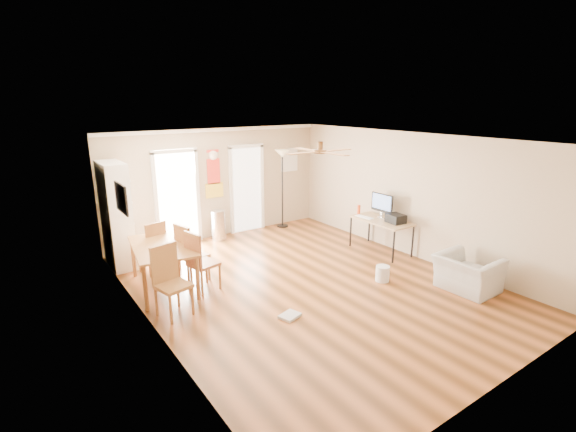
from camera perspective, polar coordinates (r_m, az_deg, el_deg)
floor at (r=7.71m, az=2.59°, el=-9.25°), size 7.00×7.00×0.00m
ceiling at (r=7.03m, az=2.85°, el=10.37°), size 5.50×7.00×0.00m
wall_back at (r=10.18m, az=-9.42°, el=4.41°), size 5.50×0.04×2.60m
wall_front at (r=5.12m, az=27.63°, el=-8.52°), size 5.50×0.04×2.60m
wall_left at (r=6.06m, az=-18.42°, el=-3.90°), size 0.04×7.00×2.60m
wall_right at (r=9.16m, az=16.50°, el=2.73°), size 0.04×7.00×2.60m
crown_molding at (r=7.03m, az=2.85°, el=10.04°), size 5.50×7.00×0.08m
kitchen_doorway at (r=9.82m, az=-14.84°, el=2.20°), size 0.90×0.10×2.10m
bathroom_doorway at (r=10.56m, az=-5.66°, el=3.56°), size 0.80×0.10×2.10m
wall_decal at (r=10.07m, az=-10.08°, el=5.70°), size 0.46×0.03×1.10m
ac_grille at (r=11.11m, az=0.18°, el=7.64°), size 0.50×0.04×0.60m
framed_poster at (r=7.27m, az=-21.75°, el=2.26°), size 0.04×0.66×0.48m
ceiling_fan at (r=6.81m, az=4.40°, el=8.74°), size 1.24×1.24×0.20m
bookshelf at (r=8.86m, az=-22.35°, el=0.09°), size 0.57×1.00×2.09m
dining_table at (r=7.75m, az=-16.57°, el=-6.59°), size 1.18×1.71×0.79m
dining_chair_right_a at (r=7.85m, az=-12.81°, el=-4.86°), size 0.54×0.54×1.09m
dining_chair_right_b at (r=7.45m, az=-11.44°, el=-5.96°), size 0.53×0.53×1.08m
dining_chair_near at (r=6.69m, az=-15.36°, el=-8.68°), size 0.55×0.55×1.10m
dining_chair_far at (r=8.45m, az=-18.03°, el=-4.04°), size 0.51×0.51×1.02m
trash_can at (r=10.06m, az=-9.47°, el=-1.25°), size 0.35×0.35×0.72m
torchiere_lamp at (r=10.82m, az=-0.77°, el=3.70°), size 0.41×0.41×2.02m
computer_desk at (r=9.39m, az=12.47°, el=-2.63°), size 0.67×1.34×0.72m
imac at (r=9.37m, az=12.65°, el=1.34°), size 0.12×0.59×0.55m
keyboard at (r=9.41m, az=10.32°, el=-0.14°), size 0.17×0.44×0.02m
printer at (r=9.13m, az=14.45°, el=-0.33°), size 0.34×0.39×0.18m
orange_bottle at (r=9.64m, az=9.61°, el=0.88°), size 0.07×0.07×0.21m
wastebasket_a at (r=7.97m, az=12.74°, el=-7.65°), size 0.26×0.26×0.29m
floor_cloth at (r=6.63m, az=0.24°, el=-13.43°), size 0.36×0.32×0.04m
armchair at (r=8.00m, az=23.23°, el=-7.19°), size 0.86×0.98×0.63m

